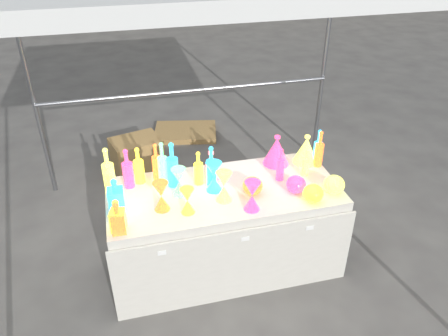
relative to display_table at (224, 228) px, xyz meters
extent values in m
plane|color=slate|center=(0.00, 0.01, -0.37)|extent=(80.00, 80.00, 0.00)
cylinder|color=gray|center=(-1.50, 1.51, 0.83)|extent=(0.04, 0.04, 2.40)
cylinder|color=gray|center=(1.50, 1.51, 0.83)|extent=(0.04, 0.04, 2.40)
cylinder|color=gray|center=(0.00, 1.48, 0.63)|extent=(3.00, 0.04, 0.04)
cube|color=silver|center=(0.00, 0.01, 0.00)|extent=(1.80, 0.80, 0.75)
cube|color=silver|center=(0.00, -0.41, -0.04)|extent=(1.84, 0.02, 0.68)
cube|color=white|center=(-0.55, -0.42, 0.23)|extent=(0.06, 0.00, 0.03)
cube|color=white|center=(0.05, -0.42, 0.23)|extent=(0.06, 0.00, 0.03)
cube|color=white|center=(0.55, -0.42, 0.23)|extent=(0.06, 0.00, 0.03)
cube|color=#A9824C|center=(-0.59, 1.72, -0.18)|extent=(0.61, 0.51, 0.39)
cube|color=#A9824C|center=(0.09, 2.45, -0.34)|extent=(0.90, 0.73, 0.07)
camera|label=1|loc=(-0.68, -2.70, 2.31)|focal=35.00mm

